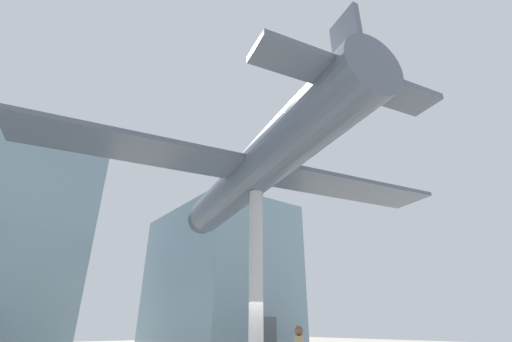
{
  "coord_description": "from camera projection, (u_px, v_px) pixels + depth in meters",
  "views": [
    {
      "loc": [
        -7.78,
        -10.11,
        1.74
      ],
      "look_at": [
        0.0,
        0.0,
        7.53
      ],
      "focal_mm": 24.0,
      "sensor_mm": 36.0,
      "label": 1
    }
  ],
  "objects": [
    {
      "name": "glass_pavilion_right",
      "position": [
        218.0,
        278.0,
        28.54
      ],
      "size": [
        8.13,
        12.61,
        11.39
      ],
      "color": "#7593A3",
      "rests_on": "ground_plane"
    },
    {
      "name": "suspended_airplane",
      "position": [
        254.0,
        173.0,
        14.19
      ],
      "size": [
        17.64,
        15.29,
        3.32
      ],
      "rotation": [
        0.0,
        0.0,
        -0.23
      ],
      "color": "#4C5666",
      "rests_on": "support_pylon_central"
    },
    {
      "name": "support_pylon_central",
      "position": [
        256.0,
        278.0,
        12.27
      ],
      "size": [
        0.51,
        0.51,
        6.61
      ],
      "color": "#B7B7BC",
      "rests_on": "ground_plane"
    }
  ]
}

